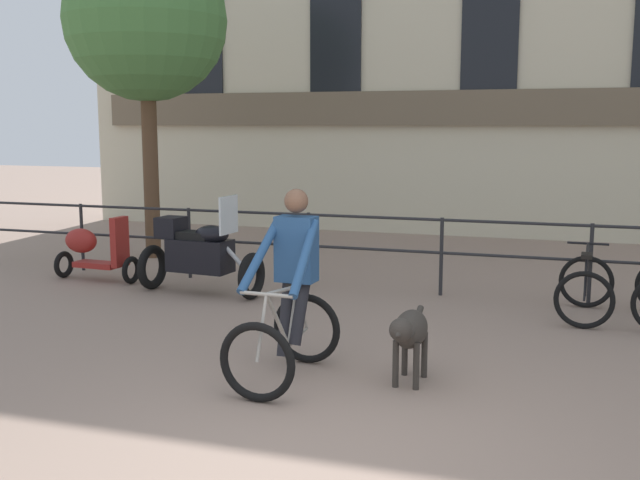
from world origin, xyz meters
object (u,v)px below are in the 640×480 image
Objects in this scene: cyclist_with_bike at (289,294)px; dog at (409,332)px; parked_motorcycle at (199,253)px; parked_scooter at (94,250)px; parked_bicycle_near_lamp at (585,288)px.

cyclist_with_bike is 1.12m from dog.
parked_motorcycle reaches higher than parked_scooter.
parked_scooter is at bearing 152.34° from dog.
parked_bicycle_near_lamp is (4.92, 0.28, -0.20)m from parked_motorcycle.
dog is at bearing 9.24° from cyclist_with_bike.
parked_motorcycle is 1.33× the size of parked_scooter.
parked_scooter is (-4.20, 3.08, -0.30)m from cyclist_with_bike.
parked_bicycle_near_lamp is (2.60, 3.04, -0.41)m from cyclist_with_bike.
cyclist_with_bike reaches higher than parked_bicycle_near_lamp.
parked_motorcycle reaches higher than dog.
parked_motorcycle is (-3.40, 2.64, 0.08)m from dog.
parked_bicycle_near_lamp is 6.80m from parked_scooter.
cyclist_with_bike is 0.98× the size of parked_motorcycle.
dog is 0.54× the size of parked_motorcycle.
parked_bicycle_near_lamp is at bearing 52.12° from cyclist_with_bike.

